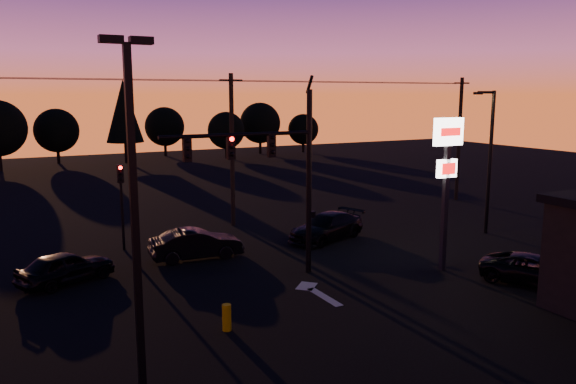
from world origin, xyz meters
The scene contains 21 objects.
ground centered at (0.00, 0.00, 0.00)m, with size 120.00×120.00×0.00m, color black.
lane_arrow centered at (0.50, 1.67, 0.01)m, with size 1.20×3.10×0.01m.
traffic_signal_mast centered at (-0.10, 3.99, 4.94)m, with size 6.79×0.52×8.58m.
secondary_signal centered at (-5.00, 11.49, 2.86)m, with size 0.30×0.31×4.35m.
parking_lot_light centered at (-7.50, -3.00, 5.27)m, with size 1.25×0.30×9.14m.
pylon_sign centered at (7.00, 1.50, 4.91)m, with size 1.50×0.28×6.80m.
streetlight centered at (13.91, 5.50, 4.42)m, with size 1.55×0.35×8.00m.
utility_pole_1 centered at (2.00, 14.00, 4.59)m, with size 1.40×0.26×9.00m.
utility_pole_2 centered at (20.00, 14.00, 4.59)m, with size 1.40×0.26×9.00m.
power_wires centered at (2.00, 14.00, 8.57)m, with size 36.00×1.22×0.07m.
bollard centered at (-4.03, -0.17, 0.45)m, with size 0.30×0.30×0.91m, color #BE9A00.
tree_3 centered at (-4.00, 52.00, 3.75)m, with size 4.95×4.95×6.22m.
tree_4 centered at (3.00, 49.00, 5.93)m, with size 4.18×4.18×9.50m.
tree_5 centered at (9.00, 54.00, 3.75)m, with size 4.95×4.95×6.22m.
tree_6 centered at (15.00, 48.00, 3.43)m, with size 4.54×4.54×5.71m.
tree_7 centered at (21.00, 51.00, 4.06)m, with size 5.36×5.36×6.74m.
tree_8 centered at (27.00, 50.00, 3.12)m, with size 4.12×4.12×5.19m.
car_left centered at (-8.18, 7.45, 0.68)m, with size 1.61×4.00×1.36m, color black.
car_mid centered at (-2.23, 8.32, 0.72)m, with size 1.52×4.37×1.44m, color black.
car_right centered at (5.20, 8.48, 0.71)m, with size 1.99×4.89×1.42m, color black.
suv_parked centered at (9.04, -1.81, 0.61)m, with size 2.02×4.38×1.22m, color black.
Camera 1 is at (-10.45, -16.78, 7.79)m, focal length 35.00 mm.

